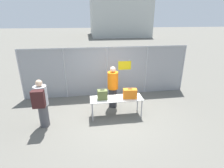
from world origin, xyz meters
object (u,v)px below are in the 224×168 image
object	(u,v)px
suitcase_orange	(130,94)
traveler_hooded	(41,102)
suitcase_olive	(102,95)
inspection_table	(116,99)
utility_trailer	(123,76)
security_worker_near	(113,87)

from	to	relation	value
suitcase_orange	traveler_hooded	distance (m)	3.00
suitcase_olive	traveler_hooded	world-z (taller)	traveler_hooded
traveler_hooded	suitcase_orange	bearing A→B (deg)	-7.79
inspection_table	suitcase_orange	world-z (taller)	suitcase_orange
suitcase_olive	traveler_hooded	distance (m)	2.03
suitcase_orange	utility_trailer	distance (m)	3.42
security_worker_near	utility_trailer	world-z (taller)	security_worker_near
inspection_table	utility_trailer	bearing A→B (deg)	73.97
security_worker_near	inspection_table	bearing A→B (deg)	97.17
inspection_table	utility_trailer	distance (m)	3.43
suitcase_olive	suitcase_orange	world-z (taller)	suitcase_orange
inspection_table	suitcase_olive	xyz separation A→B (m)	(-0.51, -0.01, 0.23)
security_worker_near	suitcase_olive	bearing A→B (deg)	62.36
inspection_table	security_worker_near	world-z (taller)	security_worker_near
inspection_table	traveler_hooded	distance (m)	2.55
suitcase_olive	security_worker_near	xyz separation A→B (m)	(0.49, 0.74, -0.02)
inspection_table	suitcase_orange	size ratio (longest dim) A/B	3.73
inspection_table	suitcase_orange	xyz separation A→B (m)	(0.48, -0.07, 0.23)
inspection_table	security_worker_near	bearing A→B (deg)	91.54
suitcase_orange	utility_trailer	bearing A→B (deg)	82.10
suitcase_orange	traveler_hooded	world-z (taller)	traveler_hooded
traveler_hooded	utility_trailer	bearing A→B (deg)	33.61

